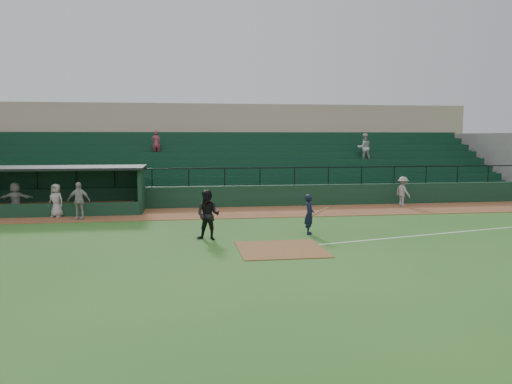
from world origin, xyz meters
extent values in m
plane|color=#2B5C1E|center=(0.00, 0.00, 0.00)|extent=(90.00, 90.00, 0.00)
cube|color=brown|center=(0.00, 8.00, 0.01)|extent=(40.00, 4.00, 0.03)
cube|color=brown|center=(0.00, -1.00, 0.01)|extent=(3.00, 3.00, 0.03)
cube|color=white|center=(8.00, 1.20, 0.01)|extent=(17.49, 4.44, 0.01)
cube|color=#10311E|center=(0.00, 10.20, 0.60)|extent=(36.00, 0.35, 1.20)
cylinder|color=black|center=(0.00, 10.20, 2.20)|extent=(36.00, 0.06, 0.06)
cube|color=slate|center=(0.00, 15.10, 1.80)|extent=(36.00, 9.00, 3.60)
cube|color=#0E3420|center=(0.00, 14.60, 2.25)|extent=(34.56, 8.00, 4.05)
cube|color=slate|center=(18.00, 15.15, 2.10)|extent=(0.35, 9.50, 4.20)
cube|color=tan|center=(0.00, 21.60, 3.20)|extent=(38.00, 3.00, 6.40)
cube|color=slate|center=(0.00, 19.60, 3.70)|extent=(36.00, 2.00, 0.20)
imported|color=#ADADAD|center=(8.87, 14.90, 3.21)|extent=(0.93, 0.73, 1.92)
imported|color=brown|center=(-4.99, 15.90, 3.53)|extent=(0.60, 0.40, 1.66)
cube|color=#10311E|center=(-9.75, 10.40, 1.15)|extent=(8.50, 0.20, 2.30)
cube|color=#10311E|center=(-5.50, 9.10, 1.15)|extent=(0.20, 2.60, 2.30)
cube|color=black|center=(-9.75, 9.10, 2.36)|extent=(8.90, 3.20, 0.12)
cube|color=olive|center=(-9.75, 10.00, 0.25)|extent=(7.65, 0.40, 0.50)
cube|color=#10311E|center=(-9.75, 7.75, 0.35)|extent=(8.50, 0.12, 0.70)
imported|color=black|center=(1.69, 1.65, 0.82)|extent=(0.53, 0.67, 1.63)
cylinder|color=olive|center=(2.09, 1.45, 0.95)|extent=(0.79, 0.34, 0.35)
imported|color=black|center=(-2.44, 1.12, 0.96)|extent=(1.14, 1.03, 1.92)
imported|color=gray|center=(9.03, 8.98, 0.87)|extent=(0.87, 1.20, 1.67)
imported|color=#A7A29C|center=(-8.26, 6.76, 0.92)|extent=(1.08, 0.53, 1.79)
imported|color=#A39E99|center=(-9.50, 7.65, 0.85)|extent=(0.95, 0.82, 1.64)
imported|color=gray|center=(-11.56, 8.30, 0.88)|extent=(1.59, 0.56, 1.69)
camera|label=1|loc=(-3.48, -18.42, 3.96)|focal=36.05mm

